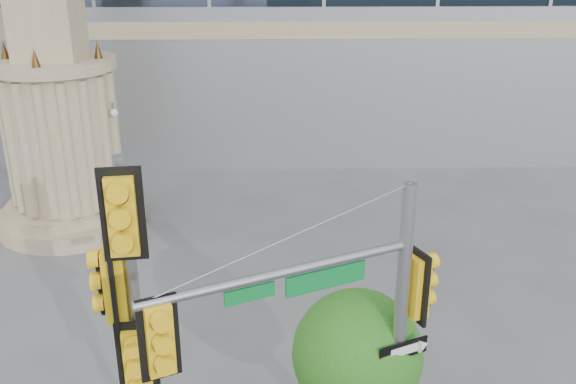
{
  "coord_description": "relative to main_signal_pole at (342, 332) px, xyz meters",
  "views": [
    {
      "loc": [
        0.24,
        -9.26,
        8.29
      ],
      "look_at": [
        0.49,
        2.0,
        3.79
      ],
      "focal_mm": 40.0,
      "sensor_mm": 36.0,
      "label": 1
    }
  ],
  "objects": [
    {
      "name": "monument",
      "position": [
        -7.14,
        10.89,
        2.24
      ],
      "size": [
        4.4,
        4.4,
        16.6
      ],
      "color": "tan",
      "rests_on": "ground"
    },
    {
      "name": "street_tree",
      "position": [
        0.4,
        0.97,
        -1.14
      ],
      "size": [
        2.09,
        2.04,
        3.26
      ],
      "color": "tan",
      "rests_on": "ground"
    },
    {
      "name": "main_signal_pole",
      "position": [
        0.0,
        0.0,
        0.0
      ],
      "size": [
        3.85,
        1.99,
        5.3
      ],
      "rotation": [
        0.0,
        0.0,
        0.42
      ],
      "color": "slate",
      "rests_on": "ground"
    },
    {
      "name": "secondary_signal_pole",
      "position": [
        -3.07,
        0.85,
        -0.04
      ],
      "size": [
        0.98,
        0.72,
        5.51
      ],
      "rotation": [
        0.0,
        0.0,
        0.12
      ],
      "color": "slate",
      "rests_on": "ground"
    }
  ]
}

